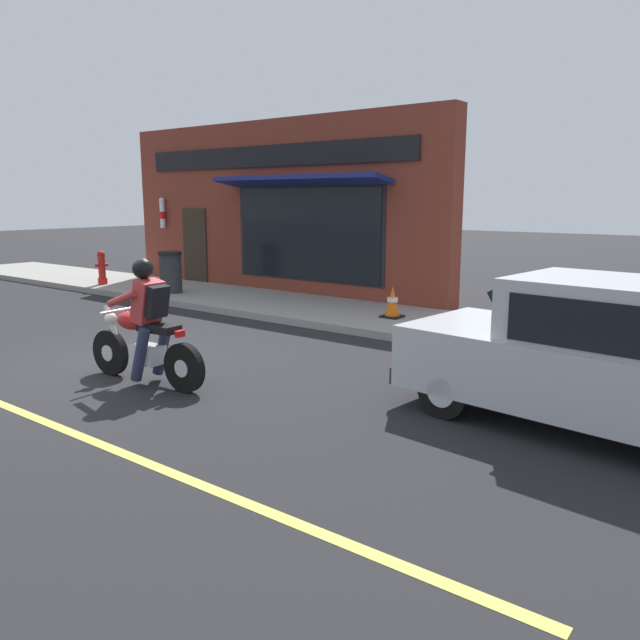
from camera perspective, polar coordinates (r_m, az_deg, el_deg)
ground_plane at (r=9.45m, az=-18.60°, el=-3.94°), size 80.00×80.00×0.00m
sidewalk_curb at (r=14.85m, az=-8.93°, el=2.07°), size 2.60×22.00×0.14m
storefront_building at (r=15.52m, az=-4.09°, el=10.11°), size 1.25×9.69×4.20m
motorcycle_with_rider at (r=8.25m, az=-15.68°, el=-1.07°), size 0.58×2.02×1.62m
car_hatchback at (r=6.92m, az=23.65°, el=-3.12°), size 2.00×3.92×1.57m
traffic_cone at (r=11.82m, az=6.65°, el=1.63°), size 0.36×0.36×0.60m
trash_bin at (r=15.31m, az=-13.50°, el=4.30°), size 0.56×0.56×0.98m
fire_hydrant at (r=17.35m, az=-19.32°, el=4.53°), size 0.36×0.24×0.88m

